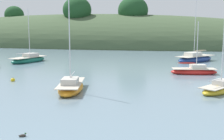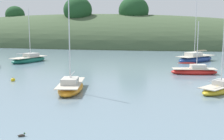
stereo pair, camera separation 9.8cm
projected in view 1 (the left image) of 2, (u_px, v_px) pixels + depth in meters
far_shoreline_hill at (80, 45)px, 90.10m from camera, size 150.00×36.00×24.03m
sailboat_white_near at (194, 71)px, 34.12m from camera, size 5.77×2.92×6.45m
sailboat_red_portside at (195, 59)px, 46.52m from camera, size 7.03×7.95×11.95m
sailboat_grey_yawl at (71, 87)px, 24.99m from camera, size 3.41×6.30×8.83m
sailboat_yellow_far at (29, 60)px, 45.82m from camera, size 4.01×7.31×8.75m
sailboat_cream_ketch at (220, 88)px, 24.53m from camera, size 4.09×5.02×6.55m
mooring_buoy_outer at (13, 80)px, 29.51m from camera, size 0.44×0.44×0.54m
duck_lone_right at (23, 136)px, 14.53m from camera, size 0.40×0.33×0.24m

